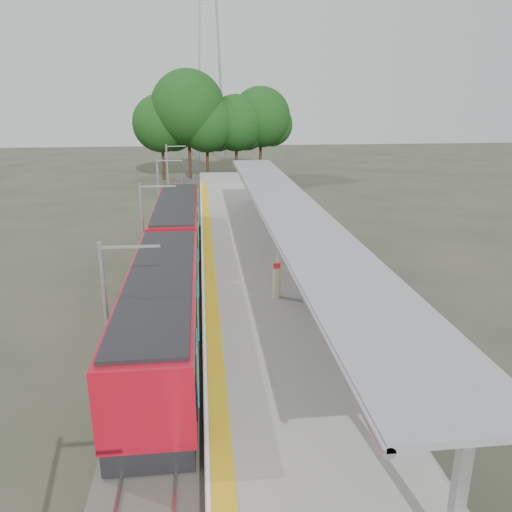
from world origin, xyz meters
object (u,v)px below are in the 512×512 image
at_px(bench_mid, 317,286).
at_px(info_pillar_far, 281,247).
at_px(train, 172,257).
at_px(bench_near, 323,294).
at_px(info_pillar_near, 277,283).
at_px(bench_far, 255,196).
at_px(litter_bin, 305,274).

distance_m(bench_mid, info_pillar_far, 5.32).
height_order(train, bench_near, train).
height_order(bench_near, info_pillar_far, info_pillar_far).
bearing_deg(info_pillar_near, info_pillar_far, 76.70).
distance_m(bench_mid, bench_far, 22.67).
bearing_deg(litter_bin, bench_near, -86.41).
relative_size(train, litter_bin, 33.13).
xyz_separation_m(train, bench_mid, (6.95, -3.44, -0.56)).
bearing_deg(bench_mid, info_pillar_near, 173.65).
height_order(bench_far, info_pillar_near, info_pillar_near).
bearing_deg(litter_bin, info_pillar_far, 102.64).
distance_m(bench_mid, litter_bin, 1.90).
bearing_deg(info_pillar_far, bench_mid, -80.57).
distance_m(bench_near, info_pillar_far, 6.47).
relative_size(train, info_pillar_near, 16.62).
bearing_deg(bench_far, info_pillar_near, -106.38).
distance_m(bench_near, litter_bin, 3.08).
relative_size(bench_near, info_pillar_near, 0.92).
bearing_deg(bench_near, info_pillar_near, 144.76).
relative_size(info_pillar_near, litter_bin, 1.99).
xyz_separation_m(bench_near, info_pillar_near, (-1.93, 1.25, 0.17)).
distance_m(bench_far, info_pillar_near, 22.63).
distance_m(bench_near, bench_far, 23.85).
distance_m(info_pillar_near, litter_bin, 2.53).
bearing_deg(info_pillar_far, bench_near, -82.47).
height_order(train, bench_mid, train).
bearing_deg(info_pillar_near, bench_near, -35.35).
xyz_separation_m(info_pillar_near, info_pillar_far, (0.99, 5.15, 0.14)).
height_order(bench_near, litter_bin, bench_near).
bearing_deg(litter_bin, bench_far, 91.00).
distance_m(train, litter_bin, 6.96).
bearing_deg(bench_far, info_pillar_far, -104.16).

